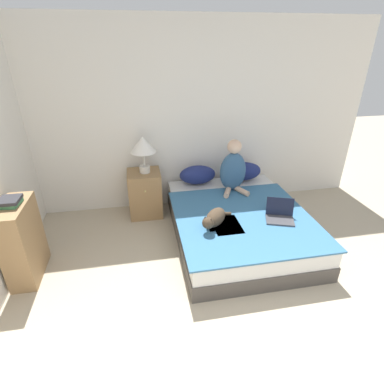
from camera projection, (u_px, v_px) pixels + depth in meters
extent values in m
cube|color=silver|center=(188.00, 119.00, 4.13)|extent=(5.21, 0.05, 2.55)
cube|color=#4C4742|center=(237.00, 229.00, 3.80)|extent=(1.53, 1.99, 0.19)
cube|color=silver|center=(238.00, 217.00, 3.72)|extent=(1.51, 1.96, 0.19)
cube|color=teal|center=(244.00, 218.00, 3.50)|extent=(1.58, 1.60, 0.02)
cube|color=#5B9384|center=(227.00, 225.00, 3.35)|extent=(0.31, 0.39, 0.01)
cube|color=#5B9384|center=(219.00, 226.00, 3.34)|extent=(0.25, 0.20, 0.01)
ellipsoid|color=navy|center=(197.00, 175.00, 4.27)|extent=(0.52, 0.29, 0.26)
ellipsoid|color=navy|center=(243.00, 171.00, 4.38)|extent=(0.52, 0.29, 0.26)
ellipsoid|color=#33567A|center=(233.00, 172.00, 4.02)|extent=(0.36, 0.20, 0.54)
sphere|color=#DBB293|center=(234.00, 147.00, 3.86)|extent=(0.19, 0.19, 0.19)
cylinder|color=#DBB293|center=(228.00, 192.00, 4.00)|extent=(0.17, 0.26, 0.07)
cylinder|color=#DBB293|center=(241.00, 191.00, 4.03)|extent=(0.17, 0.26, 0.07)
ellipsoid|color=#473828|center=(216.00, 217.00, 3.32)|extent=(0.35, 0.37, 0.18)
sphere|color=#473828|center=(208.00, 223.00, 3.16)|extent=(0.13, 0.13, 0.13)
cone|color=#473828|center=(211.00, 220.00, 3.12)|extent=(0.06, 0.06, 0.06)
cone|color=#473828|center=(205.00, 218.00, 3.15)|extent=(0.06, 0.06, 0.06)
cylinder|color=#473828|center=(223.00, 214.00, 3.52)|extent=(0.19, 0.07, 0.04)
cube|color=#424247|center=(280.00, 220.00, 3.42)|extent=(0.36, 0.30, 0.02)
cube|color=black|center=(280.00, 206.00, 3.48)|extent=(0.31, 0.15, 0.21)
cube|color=#937047|center=(145.00, 193.00, 4.20)|extent=(0.45, 0.42, 0.65)
sphere|color=tan|center=(145.00, 191.00, 3.94)|extent=(0.03, 0.03, 0.03)
cylinder|color=beige|center=(145.00, 169.00, 4.03)|extent=(0.14, 0.14, 0.09)
cylinder|color=beige|center=(144.00, 159.00, 3.97)|extent=(0.02, 0.02, 0.20)
cone|color=white|center=(143.00, 144.00, 3.88)|extent=(0.34, 0.34, 0.20)
cube|color=#99754C|center=(22.00, 241.00, 3.03)|extent=(0.25, 0.58, 0.84)
cube|color=#3D7A51|center=(11.00, 203.00, 2.84)|extent=(0.17, 0.20, 0.04)
cube|color=#2D2D33|center=(9.00, 200.00, 2.82)|extent=(0.19, 0.21, 0.03)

